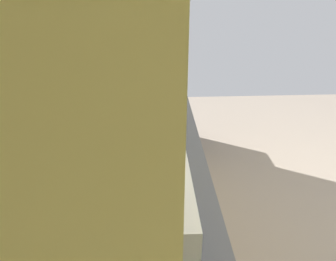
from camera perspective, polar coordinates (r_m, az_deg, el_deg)
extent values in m
plane|color=gray|center=(3.00, 25.59, -17.71)|extent=(6.66, 6.66, 0.00)
cube|color=beige|center=(1.98, -13.32, 6.20)|extent=(4.28, 0.12, 2.60)
cube|color=#F0D075|center=(2.12, -2.16, -19.17)|extent=(3.42, 0.60, 0.90)
cube|color=#4A4C50|center=(1.82, -2.41, -8.98)|extent=(3.45, 0.63, 0.02)
cube|color=#332819|center=(2.14, 6.45, -18.77)|extent=(0.01, 0.01, 0.83)
cube|color=#332819|center=(2.45, 4.90, -11.70)|extent=(0.01, 0.01, 0.83)
cube|color=#332819|center=(2.80, 3.78, -6.30)|extent=(0.01, 0.01, 0.83)
cube|color=#332819|center=(3.17, 2.93, -2.11)|extent=(0.01, 0.01, 0.83)
cube|color=black|center=(3.84, -2.36, 3.44)|extent=(0.67, 0.65, 0.92)
cube|color=black|center=(3.88, 2.53, 2.91)|extent=(0.52, 0.01, 0.51)
cube|color=black|center=(3.68, -2.50, 10.18)|extent=(0.63, 0.61, 0.02)
cube|color=black|center=(3.67, -7.35, 11.24)|extent=(0.63, 0.04, 0.18)
cylinder|color=#38383D|center=(3.54, -0.56, 9.78)|extent=(0.11, 0.11, 0.01)
cylinder|color=#38383D|center=(3.82, -0.75, 11.05)|extent=(0.11, 0.11, 0.01)
cylinder|color=#38383D|center=(3.54, -4.39, 9.70)|extent=(0.11, 0.11, 0.01)
cylinder|color=#38383D|center=(3.82, -4.31, 10.97)|extent=(0.11, 0.11, 0.01)
cube|color=white|center=(1.36, -3.15, -14.44)|extent=(0.54, 0.33, 0.31)
cube|color=black|center=(1.33, 4.42, -15.53)|extent=(0.33, 0.01, 0.22)
cube|color=#2D2D33|center=(1.53, 3.25, -9.08)|extent=(0.10, 0.01, 0.22)
cylinder|color=#D84C47|center=(2.46, -1.14, 2.03)|extent=(0.15, 0.15, 0.05)
cylinder|color=#C64E4B|center=(2.45, -1.14, 2.31)|extent=(0.12, 0.12, 0.03)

